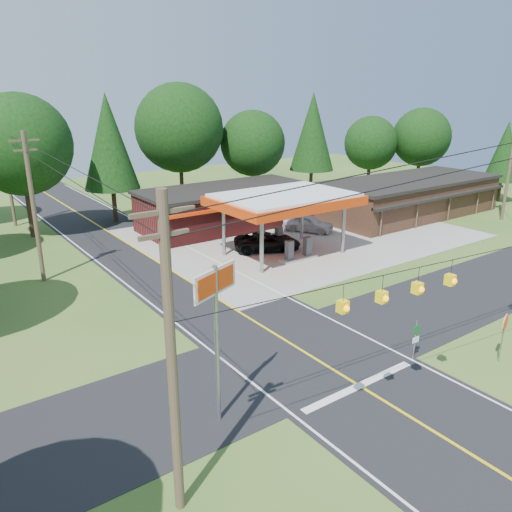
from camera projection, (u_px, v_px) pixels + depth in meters
ground at (305, 353)px, 24.66m from camera, size 120.00×120.00×0.00m
main_highway at (305, 353)px, 24.66m from camera, size 8.00×120.00×0.02m
cross_road at (305, 353)px, 24.66m from camera, size 70.00×7.00×0.02m
lane_center_yellow at (305, 353)px, 24.65m from camera, size 0.15×110.00×0.00m
gas_canopy at (285, 201)px, 38.34m from camera, size 10.60×7.40×4.88m
convenience_store at (227, 207)px, 47.34m from camera, size 16.40×7.55×3.80m
strip_building at (409, 197)px, 51.88m from camera, size 20.40×8.75×3.80m
utility_pole_near_left at (172, 359)px, 13.92m from camera, size 1.80×0.30×10.00m
utility_pole_far_left at (33, 206)px, 32.51m from camera, size 1.80×0.30×10.00m
utility_pole_far_right at (510, 168)px, 48.78m from camera, size 1.80×0.30×10.00m
utility_pole_north at (8, 177)px, 46.60m from camera, size 0.30×0.30×9.50m
overhead_beacons at (402, 274)px, 17.53m from camera, size 17.04×2.04×1.03m
treeline_backdrop at (125, 153)px, 41.31m from camera, size 70.27×51.59×13.30m
suv_car at (267, 242)px, 40.33m from camera, size 7.15×7.15×1.48m
sedan_car at (308, 223)px, 45.88m from camera, size 6.30×6.30×1.57m
big_stop_sign at (216, 309)px, 18.17m from camera, size 2.24×0.98×6.44m
octagonal_stop_sign at (505, 326)px, 23.31m from camera, size 0.84×0.28×2.49m
route_sign_post at (416, 337)px, 23.66m from camera, size 0.43×0.10×2.08m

